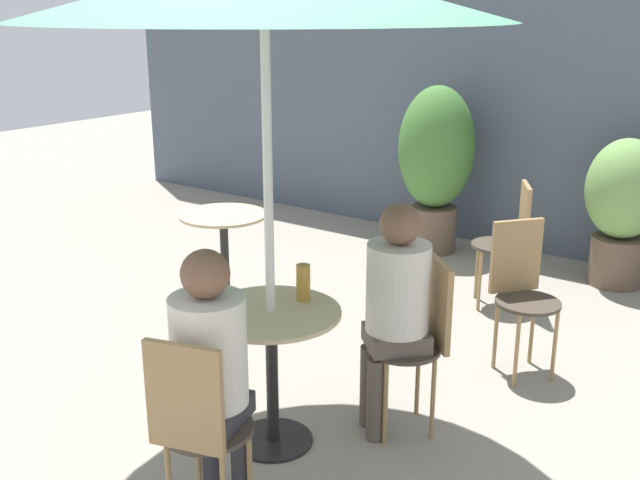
{
  "coord_description": "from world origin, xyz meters",
  "views": [
    {
      "loc": [
        2.04,
        -2.36,
        2.1
      ],
      "look_at": [
        -0.07,
        0.56,
        0.96
      ],
      "focal_mm": 42.0,
      "sensor_mm": 36.0,
      "label": 1
    }
  ],
  "objects_px": {
    "bistro_chair_0": "(196,420)",
    "bistro_chair_2": "(511,234)",
    "seated_person_1": "(395,298)",
    "bistro_chair_3": "(521,283)",
    "seated_person_0": "(211,363)",
    "beer_glass_1": "(303,283)",
    "cafe_table_far": "(224,243)",
    "potted_plant_1": "(623,203)",
    "potted_plant_0": "(436,158)",
    "beer_glass_0": "(230,304)",
    "bistro_chair_1": "(421,330)",
    "cafe_table_near": "(272,347)"
  },
  "relations": [
    {
      "from": "beer_glass_0",
      "to": "potted_plant_1",
      "type": "height_order",
      "value": "potted_plant_1"
    },
    {
      "from": "seated_person_1",
      "to": "potted_plant_0",
      "type": "bearing_deg",
      "value": 157.25
    },
    {
      "from": "potted_plant_0",
      "to": "potted_plant_1",
      "type": "bearing_deg",
      "value": 2.93
    },
    {
      "from": "bistro_chair_2",
      "to": "seated_person_0",
      "type": "distance_m",
      "value": 2.97
    },
    {
      "from": "bistro_chair_3",
      "to": "potted_plant_1",
      "type": "distance_m",
      "value": 1.83
    },
    {
      "from": "bistro_chair_0",
      "to": "potted_plant_0",
      "type": "distance_m",
      "value": 4.08
    },
    {
      "from": "seated_person_0",
      "to": "potted_plant_0",
      "type": "distance_m",
      "value": 3.93
    },
    {
      "from": "potted_plant_0",
      "to": "cafe_table_near",
      "type": "bearing_deg",
      "value": -76.04
    },
    {
      "from": "cafe_table_far",
      "to": "seated_person_1",
      "type": "xyz_separation_m",
      "value": [
        1.79,
        -0.7,
        0.23
      ]
    },
    {
      "from": "bistro_chair_0",
      "to": "bistro_chair_2",
      "type": "height_order",
      "value": "same"
    },
    {
      "from": "bistro_chair_2",
      "to": "bistro_chair_3",
      "type": "distance_m",
      "value": 1.0
    },
    {
      "from": "cafe_table_near",
      "to": "bistro_chair_0",
      "type": "height_order",
      "value": "bistro_chair_0"
    },
    {
      "from": "potted_plant_0",
      "to": "seated_person_0",
      "type": "bearing_deg",
      "value": -75.65
    },
    {
      "from": "bistro_chair_3",
      "to": "cafe_table_near",
      "type": "bearing_deg",
      "value": -166.07
    },
    {
      "from": "cafe_table_far",
      "to": "beer_glass_1",
      "type": "distance_m",
      "value": 1.72
    },
    {
      "from": "seated_person_0",
      "to": "beer_glass_0",
      "type": "height_order",
      "value": "seated_person_0"
    },
    {
      "from": "bistro_chair_3",
      "to": "potted_plant_0",
      "type": "height_order",
      "value": "potted_plant_0"
    },
    {
      "from": "cafe_table_far",
      "to": "bistro_chair_3",
      "type": "height_order",
      "value": "bistro_chair_3"
    },
    {
      "from": "seated_person_1",
      "to": "potted_plant_0",
      "type": "relative_size",
      "value": 0.83
    },
    {
      "from": "cafe_table_far",
      "to": "seated_person_0",
      "type": "xyz_separation_m",
      "value": [
        1.54,
        -1.73,
        0.23
      ]
    },
    {
      "from": "cafe_table_near",
      "to": "beer_glass_0",
      "type": "bearing_deg",
      "value": -114.82
    },
    {
      "from": "seated_person_0",
      "to": "beer_glass_0",
      "type": "relative_size",
      "value": 8.0
    },
    {
      "from": "seated_person_0",
      "to": "seated_person_1",
      "type": "distance_m",
      "value": 1.06
    },
    {
      "from": "cafe_table_far",
      "to": "seated_person_1",
      "type": "bearing_deg",
      "value": -21.35
    },
    {
      "from": "cafe_table_far",
      "to": "seated_person_0",
      "type": "height_order",
      "value": "seated_person_0"
    },
    {
      "from": "seated_person_0",
      "to": "beer_glass_1",
      "type": "relative_size",
      "value": 6.64
    },
    {
      "from": "cafe_table_near",
      "to": "cafe_table_far",
      "type": "bearing_deg",
      "value": 140.12
    },
    {
      "from": "cafe_table_near",
      "to": "cafe_table_far",
      "type": "relative_size",
      "value": 1.0
    },
    {
      "from": "beer_glass_1",
      "to": "beer_glass_0",
      "type": "bearing_deg",
      "value": -108.56
    },
    {
      "from": "bistro_chair_2",
      "to": "bistro_chair_3",
      "type": "height_order",
      "value": "same"
    },
    {
      "from": "beer_glass_1",
      "to": "bistro_chair_3",
      "type": "bearing_deg",
      "value": 63.71
    },
    {
      "from": "cafe_table_far",
      "to": "bistro_chair_0",
      "type": "xyz_separation_m",
      "value": [
        1.58,
        -1.87,
        0.05
      ]
    },
    {
      "from": "bistro_chair_3",
      "to": "potted_plant_1",
      "type": "relative_size",
      "value": 0.79
    },
    {
      "from": "beer_glass_1",
      "to": "bistro_chair_1",
      "type": "bearing_deg",
      "value": 36.13
    },
    {
      "from": "seated_person_0",
      "to": "beer_glass_0",
      "type": "distance_m",
      "value": 0.48
    },
    {
      "from": "cafe_table_far",
      "to": "beer_glass_0",
      "type": "xyz_separation_m",
      "value": [
        1.28,
        -1.33,
        0.29
      ]
    },
    {
      "from": "bistro_chair_0",
      "to": "potted_plant_1",
      "type": "bearing_deg",
      "value": -114.24
    },
    {
      "from": "bistro_chair_3",
      "to": "beer_glass_1",
      "type": "bearing_deg",
      "value": -167.82
    },
    {
      "from": "seated_person_1",
      "to": "bistro_chair_1",
      "type": "bearing_deg",
      "value": 90.0
    },
    {
      "from": "beer_glass_1",
      "to": "potted_plant_1",
      "type": "bearing_deg",
      "value": 76.97
    },
    {
      "from": "cafe_table_far",
      "to": "seated_person_0",
      "type": "distance_m",
      "value": 2.33
    },
    {
      "from": "beer_glass_0",
      "to": "beer_glass_1",
      "type": "xyz_separation_m",
      "value": [
        0.13,
        0.39,
        0.02
      ]
    },
    {
      "from": "potted_plant_0",
      "to": "potted_plant_1",
      "type": "relative_size",
      "value": 1.26
    },
    {
      "from": "bistro_chair_0",
      "to": "seated_person_1",
      "type": "bearing_deg",
      "value": -116.56
    },
    {
      "from": "bistro_chair_3",
      "to": "bistro_chair_1",
      "type": "bearing_deg",
      "value": -151.01
    },
    {
      "from": "cafe_table_far",
      "to": "bistro_chair_3",
      "type": "distance_m",
      "value": 2.07
    },
    {
      "from": "cafe_table_near",
      "to": "seated_person_1",
      "type": "distance_m",
      "value": 0.65
    },
    {
      "from": "beer_glass_1",
      "to": "bistro_chair_2",
      "type": "bearing_deg",
      "value": 84.7
    },
    {
      "from": "potted_plant_1",
      "to": "bistro_chair_1",
      "type": "bearing_deg",
      "value": -95.03
    },
    {
      "from": "bistro_chair_2",
      "to": "bistro_chair_0",
      "type": "bearing_deg",
      "value": -29.48
    }
  ]
}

